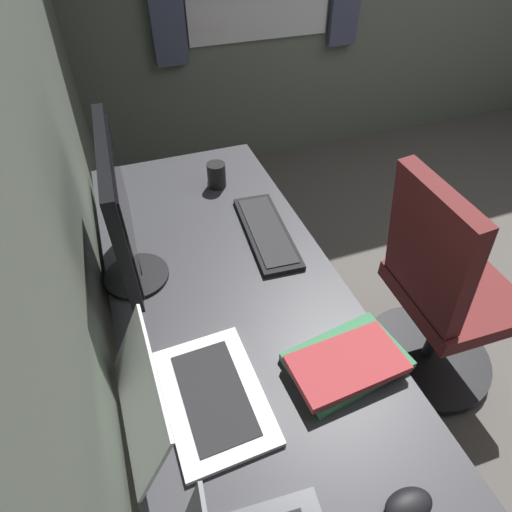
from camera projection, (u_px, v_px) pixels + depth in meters
name	position (u px, v px, depth m)	size (l,w,h in m)	color
wall_back	(4.00, 154.00, 0.77)	(4.58, 0.10, 2.60)	slate
desk	(240.00, 330.00, 1.27)	(1.92, 0.70, 0.73)	#38383D
drawer_pedestal	(207.00, 306.00, 1.75)	(0.40, 0.51, 0.69)	#38383D
monitor_primary	(120.00, 210.00, 1.16)	(0.50, 0.20, 0.46)	black
laptop_leftmost	(186.00, 396.00, 0.98)	(0.36, 0.34, 0.21)	white
keyboard_main	(267.00, 232.00, 1.49)	(0.43, 0.17, 0.02)	black
mouse_spare	(409.00, 505.00, 0.85)	(0.06, 0.10, 0.03)	black
book_stack_near	(347.00, 362.00, 1.08)	(0.23, 0.32, 0.05)	#3D8456
coffee_mug	(216.00, 175.00, 1.68)	(0.11, 0.07, 0.10)	black
office_chair	(439.00, 298.00, 1.63)	(0.56, 0.56, 0.97)	maroon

